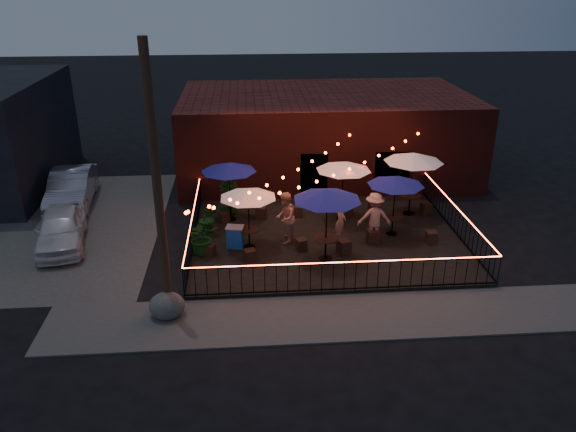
# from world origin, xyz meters

# --- Properties ---
(ground) EXTENTS (110.00, 110.00, 0.00)m
(ground) POSITION_xyz_m (0.00, 0.00, 0.00)
(ground) COLOR black
(ground) RESTS_ON ground
(patio) EXTENTS (10.00, 8.00, 0.15)m
(patio) POSITION_xyz_m (0.00, 2.00, 0.07)
(patio) COLOR black
(patio) RESTS_ON ground
(sidewalk) EXTENTS (18.00, 2.50, 0.05)m
(sidewalk) POSITION_xyz_m (0.00, -3.25, 0.03)
(sidewalk) COLOR #403E3B
(sidewalk) RESTS_ON ground
(parking_lot) EXTENTS (11.00, 12.00, 0.02)m
(parking_lot) POSITION_xyz_m (-12.00, 4.00, 0.01)
(parking_lot) COLOR #403E3B
(parking_lot) RESTS_ON ground
(brick_building) EXTENTS (14.00, 8.00, 4.00)m
(brick_building) POSITION_xyz_m (1.00, 9.99, 2.00)
(brick_building) COLOR #3D1410
(brick_building) RESTS_ON ground
(utility_pole) EXTENTS (0.26, 0.26, 8.00)m
(utility_pole) POSITION_xyz_m (-5.40, -2.60, 4.00)
(utility_pole) COLOR #352216
(utility_pole) RESTS_ON ground
(fence_front) EXTENTS (10.00, 0.04, 1.04)m
(fence_front) POSITION_xyz_m (0.00, -2.00, 0.66)
(fence_front) COLOR black
(fence_front) RESTS_ON patio
(fence_left) EXTENTS (0.04, 8.00, 1.04)m
(fence_left) POSITION_xyz_m (-5.00, 2.00, 0.66)
(fence_left) COLOR black
(fence_left) RESTS_ON patio
(fence_right) EXTENTS (0.04, 8.00, 1.04)m
(fence_right) POSITION_xyz_m (5.00, 2.00, 0.66)
(fence_right) COLOR black
(fence_right) RESTS_ON patio
(festoon_lights) EXTENTS (10.02, 8.72, 1.32)m
(festoon_lights) POSITION_xyz_m (-1.01, 1.70, 2.52)
(festoon_lights) COLOR #FF3709
(festoon_lights) RESTS_ON ground
(cafe_table_0) EXTENTS (2.68, 2.68, 2.28)m
(cafe_table_0) POSITION_xyz_m (-2.93, 1.35, 2.23)
(cafe_table_0) COLOR black
(cafe_table_0) RESTS_ON patio
(cafe_table_1) EXTENTS (2.47, 2.47, 2.43)m
(cafe_table_1) POSITION_xyz_m (-3.65, 3.89, 2.37)
(cafe_table_1) COLOR black
(cafe_table_1) RESTS_ON patio
(cafe_table_2) EXTENTS (3.14, 3.14, 2.61)m
(cafe_table_2) POSITION_xyz_m (-0.28, 0.21, 2.53)
(cafe_table_2) COLOR black
(cafe_table_2) RESTS_ON patio
(cafe_table_3) EXTENTS (2.92, 2.92, 2.44)m
(cafe_table_3) POSITION_xyz_m (0.86, 3.65, 2.38)
(cafe_table_3) COLOR black
(cafe_table_3) RESTS_ON patio
(cafe_table_4) EXTENTS (2.75, 2.75, 2.35)m
(cafe_table_4) POSITION_xyz_m (2.55, 2.03, 2.29)
(cafe_table_4) COLOR black
(cafe_table_4) RESTS_ON patio
(cafe_table_5) EXTENTS (3.05, 3.05, 2.65)m
(cafe_table_5) POSITION_xyz_m (3.75, 3.93, 2.57)
(cafe_table_5) COLOR black
(cafe_table_5) RESTS_ON patio
(bistro_chair_0) EXTENTS (0.44, 0.44, 0.41)m
(bistro_chair_0) POSITION_xyz_m (-4.34, 0.80, 0.35)
(bistro_chair_0) COLOR black
(bistro_chair_0) RESTS_ON patio
(bistro_chair_1) EXTENTS (0.43, 0.43, 0.42)m
(bistro_chair_1) POSITION_xyz_m (-2.93, 0.26, 0.36)
(bistro_chair_1) COLOR black
(bistro_chair_1) RESTS_ON patio
(bistro_chair_2) EXTENTS (0.46, 0.46, 0.42)m
(bistro_chair_2) POSITION_xyz_m (-3.91, 3.66, 0.36)
(bistro_chair_2) COLOR black
(bistro_chair_2) RESTS_ON patio
(bistro_chair_3) EXTENTS (0.50, 0.50, 0.50)m
(bistro_chair_3) POSITION_xyz_m (-2.43, 3.93, 0.40)
(bistro_chair_3) COLOR black
(bistro_chair_3) RESTS_ON patio
(bistro_chair_4) EXTENTS (0.44, 0.44, 0.42)m
(bistro_chair_4) POSITION_xyz_m (-1.06, 0.97, 0.36)
(bistro_chair_4) COLOR black
(bistro_chair_4) RESTS_ON patio
(bistro_chair_5) EXTENTS (0.54, 0.54, 0.49)m
(bistro_chair_5) POSITION_xyz_m (0.44, 0.61, 0.40)
(bistro_chair_5) COLOR black
(bistro_chair_5) RESTS_ON patio
(bistro_chair_6) EXTENTS (0.42, 0.42, 0.42)m
(bistro_chair_6) POSITION_xyz_m (-0.91, 4.04, 0.36)
(bistro_chair_6) COLOR black
(bistro_chair_6) RESTS_ON patio
(bistro_chair_7) EXTENTS (0.49, 0.49, 0.45)m
(bistro_chair_7) POSITION_xyz_m (1.14, 3.97, 0.37)
(bistro_chair_7) COLOR black
(bistro_chair_7) RESTS_ON patio
(bistro_chair_8) EXTENTS (0.45, 0.45, 0.50)m
(bistro_chair_8) POSITION_xyz_m (1.66, 1.34, 0.40)
(bistro_chair_8) COLOR black
(bistro_chair_8) RESTS_ON patio
(bistro_chair_9) EXTENTS (0.39, 0.39, 0.45)m
(bistro_chair_9) POSITION_xyz_m (3.82, 1.16, 0.38)
(bistro_chair_9) COLOR black
(bistro_chair_9) RESTS_ON patio
(bistro_chair_10) EXTENTS (0.38, 0.38, 0.43)m
(bistro_chair_10) POSITION_xyz_m (2.35, 4.41, 0.36)
(bistro_chair_10) COLOR black
(bistro_chair_10) RESTS_ON patio
(bistro_chair_11) EXTENTS (0.46, 0.46, 0.44)m
(bistro_chair_11) POSITION_xyz_m (4.46, 3.90, 0.37)
(bistro_chair_11) COLOR black
(bistro_chair_11) RESTS_ON patio
(patron_a) EXTENTS (0.53, 0.68, 1.63)m
(patron_a) POSITION_xyz_m (0.44, 1.53, 0.97)
(patron_a) COLOR tan
(patron_a) RESTS_ON patio
(patron_b) EXTENTS (0.93, 1.09, 1.95)m
(patron_b) POSITION_xyz_m (-1.59, 1.67, 1.13)
(patron_b) COLOR tan
(patron_b) RESTS_ON patio
(patron_c) EXTENTS (1.27, 0.75, 1.93)m
(patron_c) POSITION_xyz_m (1.70, 1.48, 1.11)
(patron_c) COLOR #D59D8A
(patron_c) RESTS_ON patio
(potted_shrub_a) EXTENTS (1.33, 1.22, 1.26)m
(potted_shrub_a) POSITION_xyz_m (-4.60, 0.99, 0.78)
(potted_shrub_a) COLOR #183812
(potted_shrub_a) RESTS_ON patio
(potted_shrub_b) EXTENTS (0.74, 0.61, 1.29)m
(potted_shrub_b) POSITION_xyz_m (-4.46, 2.58, 0.80)
(potted_shrub_b) COLOR #113714
(potted_shrub_b) RESTS_ON patio
(potted_shrub_c) EXTENTS (1.00, 1.00, 1.47)m
(potted_shrub_c) POSITION_xyz_m (-3.73, 4.44, 0.89)
(potted_shrub_c) COLOR #173D0C
(potted_shrub_c) RESTS_ON patio
(cooler) EXTENTS (0.70, 0.55, 0.82)m
(cooler) POSITION_xyz_m (-3.45, 1.38, 0.57)
(cooler) COLOR #164EAC
(cooler) RESTS_ON patio
(boulder) EXTENTS (1.19, 1.10, 0.76)m
(boulder) POSITION_xyz_m (-5.43, -2.81, 0.38)
(boulder) COLOR #42423E
(boulder) RESTS_ON ground
(car_white) EXTENTS (2.39, 4.30, 1.38)m
(car_white) POSITION_xyz_m (-9.90, 2.32, 0.69)
(car_white) COLOR white
(car_white) RESTS_ON ground
(car_silver) EXTENTS (2.12, 4.86, 1.55)m
(car_silver) POSITION_xyz_m (-10.58, 6.35, 0.78)
(car_silver) COLOR #A1A1A9
(car_silver) RESTS_ON ground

